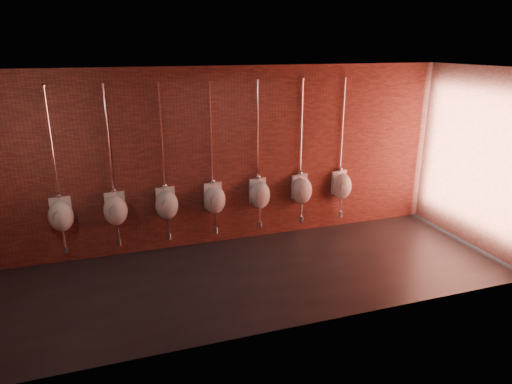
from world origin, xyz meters
TOP-DOWN VIEW (x-y plane):
  - ground at (0.00, 0.00)m, footprint 8.50×8.50m
  - room_shell at (0.00, 0.00)m, footprint 8.54×3.04m
  - urinal_0 at (-2.83, 1.36)m, footprint 0.44×0.40m
  - urinal_1 at (-1.97, 1.36)m, footprint 0.44×0.40m
  - urinal_2 at (-1.12, 1.36)m, footprint 0.44×0.40m
  - urinal_3 at (-0.26, 1.36)m, footprint 0.44×0.40m
  - urinal_4 at (0.59, 1.36)m, footprint 0.44×0.40m
  - urinal_5 at (1.45, 1.36)m, footprint 0.44×0.40m
  - urinal_6 at (2.31, 1.36)m, footprint 0.44×0.40m

SIDE VIEW (x-z plane):
  - ground at x=0.00m, z-range 0.00..0.00m
  - urinal_0 at x=-2.83m, z-range -0.47..2.25m
  - urinal_1 at x=-1.97m, z-range -0.47..2.25m
  - urinal_2 at x=-1.12m, z-range -0.47..2.25m
  - urinal_3 at x=-0.26m, z-range -0.47..2.25m
  - urinal_4 at x=0.59m, z-range -0.47..2.25m
  - urinal_5 at x=1.45m, z-range -0.47..2.25m
  - urinal_6 at x=2.31m, z-range -0.47..2.25m
  - room_shell at x=0.00m, z-range 0.40..3.62m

